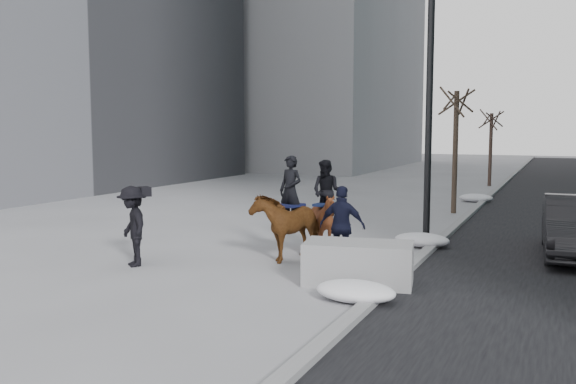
% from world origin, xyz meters
% --- Properties ---
extents(ground, '(120.00, 120.00, 0.00)m').
position_xyz_m(ground, '(0.00, 0.00, 0.00)').
color(ground, gray).
rests_on(ground, ground).
extents(curb, '(0.25, 90.00, 0.12)m').
position_xyz_m(curb, '(3.00, 10.00, 0.06)').
color(curb, gray).
rests_on(curb, ground).
extents(planter, '(2.21, 1.39, 0.82)m').
position_xyz_m(planter, '(2.38, -0.76, 0.41)').
color(planter, gray).
rests_on(planter, ground).
extents(tree_near, '(1.20, 1.20, 4.76)m').
position_xyz_m(tree_near, '(2.40, 10.11, 2.38)').
color(tree_near, '#33291E').
rests_on(tree_near, ground).
extents(tree_far, '(1.20, 1.20, 4.18)m').
position_xyz_m(tree_far, '(2.40, 21.24, 2.09)').
color(tree_far, '#3B2923').
rests_on(tree_far, ground).
extents(mounted_left, '(1.28, 1.99, 2.37)m').
position_xyz_m(mounted_left, '(0.16, 0.86, 0.88)').
color(mounted_left, '#45240D').
rests_on(mounted_left, ground).
extents(mounted_right, '(1.34, 1.46, 2.24)m').
position_xyz_m(mounted_right, '(0.69, 1.81, 0.90)').
color(mounted_right, '#522810').
rests_on(mounted_right, ground).
extents(feeder, '(1.04, 0.87, 1.75)m').
position_xyz_m(feeder, '(1.56, 0.63, 0.88)').
color(feeder, black).
rests_on(feeder, ground).
extents(camera_crew, '(1.29, 1.21, 1.75)m').
position_xyz_m(camera_crew, '(-2.58, -1.28, 0.89)').
color(camera_crew, black).
rests_on(camera_crew, ground).
extents(lamppost, '(0.25, 1.58, 9.09)m').
position_xyz_m(lamppost, '(2.60, 4.59, 4.99)').
color(lamppost, black).
rests_on(lamppost, ground).
extents(snow_piles, '(1.42, 16.56, 0.36)m').
position_xyz_m(snow_piles, '(2.70, 4.58, 0.18)').
color(snow_piles, silver).
rests_on(snow_piles, ground).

